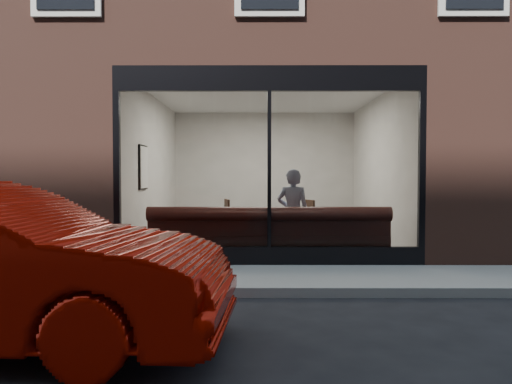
{
  "coord_description": "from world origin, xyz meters",
  "views": [
    {
      "loc": [
        -0.18,
        -5.96,
        1.46
      ],
      "look_at": [
        -0.21,
        2.4,
        1.17
      ],
      "focal_mm": 35.0,
      "sensor_mm": 36.0,
      "label": 1
    }
  ],
  "objects_px": {
    "banquette": "(269,248)",
    "cafe_chair_right": "(301,235)",
    "cafe_table_left": "(191,213)",
    "person": "(293,213)",
    "cafe_chair_left": "(218,233)",
    "cafe_table_right": "(308,215)"
  },
  "relations": [
    {
      "from": "banquette",
      "to": "cafe_chair_right",
      "type": "relative_size",
      "value": 10.13
    },
    {
      "from": "banquette",
      "to": "cafe_table_right",
      "type": "height_order",
      "value": "cafe_table_right"
    },
    {
      "from": "banquette",
      "to": "cafe_table_right",
      "type": "xyz_separation_m",
      "value": [
        0.72,
        0.55,
        0.52
      ]
    },
    {
      "from": "cafe_table_left",
      "to": "cafe_chair_left",
      "type": "xyz_separation_m",
      "value": [
        0.44,
        0.92,
        -0.5
      ]
    },
    {
      "from": "person",
      "to": "cafe_chair_right",
      "type": "xyz_separation_m",
      "value": [
        0.26,
        1.39,
        -0.54
      ]
    },
    {
      "from": "banquette",
      "to": "cafe_table_left",
      "type": "xyz_separation_m",
      "value": [
        -1.46,
        1.04,
        0.52
      ]
    },
    {
      "from": "cafe_chair_left",
      "to": "cafe_chair_right",
      "type": "distance_m",
      "value": 1.73
    },
    {
      "from": "person",
      "to": "cafe_chair_left",
      "type": "height_order",
      "value": "person"
    },
    {
      "from": "banquette",
      "to": "cafe_chair_right",
      "type": "bearing_deg",
      "value": 67.79
    },
    {
      "from": "banquette",
      "to": "cafe_chair_right",
      "type": "xyz_separation_m",
      "value": [
        0.69,
        1.7,
        0.01
      ]
    },
    {
      "from": "person",
      "to": "cafe_chair_right",
      "type": "relative_size",
      "value": 3.96
    },
    {
      "from": "person",
      "to": "cafe_table_right",
      "type": "height_order",
      "value": "person"
    },
    {
      "from": "cafe_table_left",
      "to": "cafe_table_right",
      "type": "xyz_separation_m",
      "value": [
        2.18,
        -0.49,
        0.0
      ]
    },
    {
      "from": "cafe_chair_left",
      "to": "cafe_chair_right",
      "type": "xyz_separation_m",
      "value": [
        1.71,
        -0.26,
        0.0
      ]
    },
    {
      "from": "cafe_table_left",
      "to": "cafe_table_right",
      "type": "height_order",
      "value": "cafe_table_left"
    },
    {
      "from": "person",
      "to": "cafe_chair_left",
      "type": "relative_size",
      "value": 3.56
    },
    {
      "from": "banquette",
      "to": "cafe_chair_left",
      "type": "bearing_deg",
      "value": 117.37
    },
    {
      "from": "cafe_chair_left",
      "to": "cafe_chair_right",
      "type": "bearing_deg",
      "value": 157.75
    },
    {
      "from": "person",
      "to": "cafe_chair_left",
      "type": "bearing_deg",
      "value": -35.25
    },
    {
      "from": "cafe_chair_left",
      "to": "banquette",
      "type": "bearing_deg",
      "value": 103.75
    },
    {
      "from": "banquette",
      "to": "cafe_table_left",
      "type": "relative_size",
      "value": 5.88
    },
    {
      "from": "cafe_chair_left",
      "to": "person",
      "type": "bearing_deg",
      "value": 117.68
    }
  ]
}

